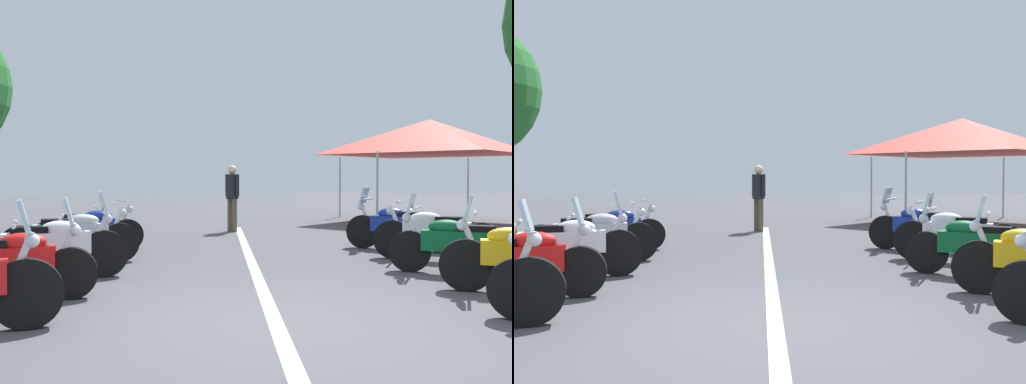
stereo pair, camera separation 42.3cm
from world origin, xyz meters
The scene contains 12 objects.
ground_plane centered at (0.00, 0.00, 0.00)m, with size 80.00×80.00×0.00m, color #4C4C51.
lane_centre_stripe centered at (3.27, 0.00, 0.00)m, with size 14.14×0.16×0.01m, color beige.
motorcycle_left_row_1 centered at (1.19, 2.93, 0.46)m, with size 0.73×1.99×1.20m.
motorcycle_left_row_2 centered at (2.57, 2.89, 0.48)m, with size 0.86×2.15×1.22m.
motorcycle_left_row_3 centered at (3.99, 2.93, 0.46)m, with size 0.85×2.15×1.01m.
motorcycle_left_row_4 centered at (5.37, 2.97, 0.45)m, with size 0.90×2.00×0.99m.
motorcycle_right_row_2 centered at (2.62, -2.93, 0.46)m, with size 1.05×1.89×1.20m.
motorcycle_right_row_3 centered at (3.95, -3.13, 0.47)m, with size 1.07×1.99×1.02m.
motorcycle_right_row_4 centered at (5.31, -2.94, 0.47)m, with size 1.23×1.90×1.22m.
traffic_cone_0 centered at (4.00, 4.19, 0.29)m, with size 0.36×0.36×0.61m.
bystander_1 centered at (9.20, 0.19, 1.01)m, with size 0.44×0.35×1.72m.
event_tent centered at (11.76, -6.02, 2.65)m, with size 5.13×5.13×3.20m.
Camera 2 is at (-5.35, 0.14, 1.45)m, focal length 39.50 mm.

